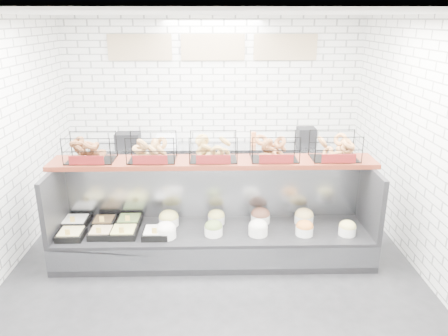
{
  "coord_description": "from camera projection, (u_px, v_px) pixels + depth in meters",
  "views": [
    {
      "loc": [
        0.01,
        -4.72,
        2.95
      ],
      "look_at": [
        0.13,
        0.45,
        1.17
      ],
      "focal_mm": 35.0,
      "sensor_mm": 36.0,
      "label": 1
    }
  ],
  "objects": [
    {
      "name": "room_shell",
      "position": [
        213.0,
        96.0,
        5.33
      ],
      "size": [
        5.02,
        5.51,
        3.01
      ],
      "color": "white",
      "rests_on": "ground"
    },
    {
      "name": "display_case",
      "position": [
        212.0,
        232.0,
        5.64
      ],
      "size": [
        4.0,
        0.9,
        1.2
      ],
      "color": "black",
      "rests_on": "ground"
    },
    {
      "name": "prep_counter",
      "position": [
        213.0,
        169.0,
        7.57
      ],
      "size": [
        4.0,
        0.6,
        1.2
      ],
      "color": "#93969B",
      "rests_on": "ground"
    },
    {
      "name": "bagel_shelf",
      "position": [
        213.0,
        150.0,
        5.47
      ],
      "size": [
        4.1,
        0.5,
        0.4
      ],
      "color": "#501C11",
      "rests_on": "display_case"
    },
    {
      "name": "ground",
      "position": [
        214.0,
        269.0,
        5.43
      ],
      "size": [
        5.5,
        5.5,
        0.0
      ],
      "primitive_type": "plane",
      "color": "black",
      "rests_on": "ground"
    }
  ]
}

